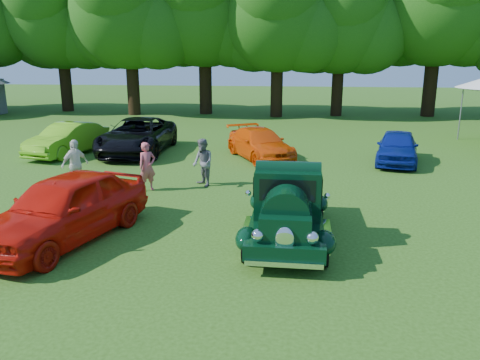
# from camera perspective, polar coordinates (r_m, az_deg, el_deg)

# --- Properties ---
(ground) EXTENTS (120.00, 120.00, 0.00)m
(ground) POSITION_cam_1_polar(r_m,az_deg,el_deg) (11.33, -4.04, -6.79)
(ground) COLOR #294D11
(ground) RESTS_ON ground
(hero_pickup) EXTENTS (2.07, 4.44, 1.73)m
(hero_pickup) POSITION_cam_1_polar(r_m,az_deg,el_deg) (11.00, 5.81, -3.35)
(hero_pickup) COLOR black
(hero_pickup) RESTS_ON ground
(red_convertible) EXTENTS (3.01, 4.94, 1.57)m
(red_convertible) POSITION_cam_1_polar(r_m,az_deg,el_deg) (11.55, -20.60, -3.18)
(red_convertible) COLOR red
(red_convertible) RESTS_ON ground
(back_car_lime) EXTENTS (2.33, 4.40, 1.38)m
(back_car_lime) POSITION_cam_1_polar(r_m,az_deg,el_deg) (21.80, -20.26, 4.69)
(back_car_lime) COLOR #5CAD17
(back_car_lime) RESTS_ON ground
(back_car_black) EXTENTS (2.77, 5.63, 1.54)m
(back_car_black) POSITION_cam_1_polar(r_m,az_deg,el_deg) (21.35, -12.39, 5.28)
(back_car_black) COLOR black
(back_car_black) RESTS_ON ground
(back_car_orange) EXTENTS (3.60, 4.63, 1.25)m
(back_car_orange) POSITION_cam_1_polar(r_m,az_deg,el_deg) (19.70, 2.47, 4.42)
(back_car_orange) COLOR #E24907
(back_car_orange) RESTS_ON ground
(back_car_blue) EXTENTS (2.31, 4.08, 1.31)m
(back_car_blue) POSITION_cam_1_polar(r_m,az_deg,el_deg) (19.85, 18.63, 3.82)
(back_car_blue) COLOR navy
(back_car_blue) RESTS_ON ground
(spectator_pink) EXTENTS (0.67, 0.67, 1.56)m
(spectator_pink) POSITION_cam_1_polar(r_m,az_deg,el_deg) (15.15, -11.24, 1.60)
(spectator_pink) COLOR #C7525C
(spectator_pink) RESTS_ON ground
(spectator_grey) EXTENTS (0.94, 0.97, 1.58)m
(spectator_grey) POSITION_cam_1_polar(r_m,az_deg,el_deg) (15.44, -4.56, 2.12)
(spectator_grey) COLOR slate
(spectator_grey) RESTS_ON ground
(spectator_white) EXTENTS (0.82, 1.03, 1.63)m
(spectator_white) POSITION_cam_1_polar(r_m,az_deg,el_deg) (15.86, -19.45, 1.75)
(spectator_white) COLOR silver
(spectator_white) RESTS_ON ground
(tree_line) EXTENTS (61.90, 11.06, 12.19)m
(tree_line) POSITION_cam_1_polar(r_m,az_deg,el_deg) (34.62, 4.05, 19.69)
(tree_line) COLOR black
(tree_line) RESTS_ON ground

